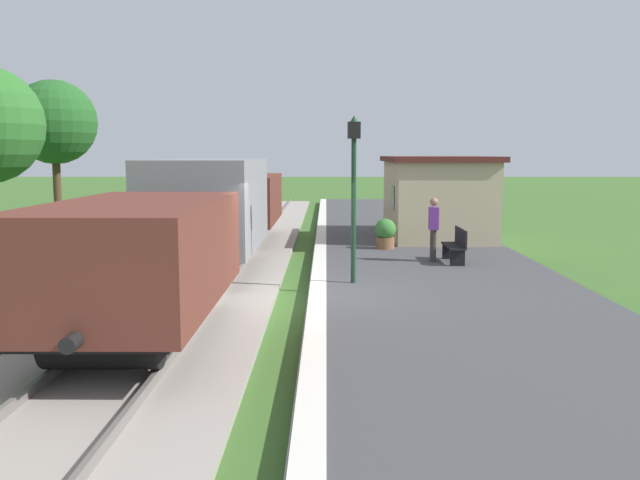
% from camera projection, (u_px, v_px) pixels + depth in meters
% --- Properties ---
extents(ground_plane, '(160.00, 160.00, 0.00)m').
position_uv_depth(ground_plane, '(298.00, 307.00, 14.21)').
color(ground_plane, '#3D6628').
extents(platform_slab, '(6.00, 60.00, 0.25)m').
position_uv_depth(platform_slab, '(454.00, 301.00, 14.16)').
color(platform_slab, '#424244').
rests_on(platform_slab, ground).
extents(platform_edge_stripe, '(0.36, 60.00, 0.01)m').
position_uv_depth(platform_edge_stripe, '(318.00, 294.00, 14.17)').
color(platform_edge_stripe, silver).
rests_on(platform_edge_stripe, platform_slab).
extents(track_ballast, '(3.80, 60.00, 0.12)m').
position_uv_depth(track_ballast, '(182.00, 303.00, 14.22)').
color(track_ballast, '#9E9389').
rests_on(track_ballast, ground).
extents(rail_near, '(0.07, 60.00, 0.14)m').
position_uv_depth(rail_near, '(216.00, 297.00, 14.20)').
color(rail_near, slate).
rests_on(rail_near, track_ballast).
extents(rail_far, '(0.07, 60.00, 0.14)m').
position_uv_depth(rail_far, '(147.00, 297.00, 14.21)').
color(rail_far, slate).
rests_on(rail_far, track_ballast).
extents(freight_train, '(2.50, 19.40, 2.72)m').
position_uv_depth(freight_train, '(209.00, 218.00, 17.46)').
color(freight_train, brown).
rests_on(freight_train, rail_near).
extents(station_hut, '(3.50, 5.80, 2.78)m').
position_uv_depth(station_hut, '(436.00, 196.00, 23.94)').
color(station_hut, tan).
rests_on(station_hut, platform_slab).
extents(bench_near_hut, '(0.42, 1.50, 0.91)m').
position_uv_depth(bench_near_hut, '(456.00, 245.00, 18.33)').
color(bench_near_hut, black).
rests_on(bench_near_hut, platform_slab).
extents(person_waiting, '(0.26, 0.39, 1.71)m').
position_uv_depth(person_waiting, '(433.00, 227.00, 18.44)').
color(person_waiting, '#38332D').
rests_on(person_waiting, platform_slab).
extents(potted_planter, '(0.64, 0.64, 0.92)m').
position_uv_depth(potted_planter, '(385.00, 233.00, 21.00)').
color(potted_planter, brown).
rests_on(potted_planter, platform_slab).
extents(lamp_post_near, '(0.28, 0.28, 3.70)m').
position_uv_depth(lamp_post_near, '(354.00, 168.00, 15.18)').
color(lamp_post_near, '#193823').
rests_on(lamp_post_near, platform_slab).
extents(tree_trackside_far, '(3.00, 3.00, 5.74)m').
position_uv_depth(tree_trackside_far, '(54.00, 123.00, 24.67)').
color(tree_trackside_far, '#4C3823').
rests_on(tree_trackside_far, ground).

